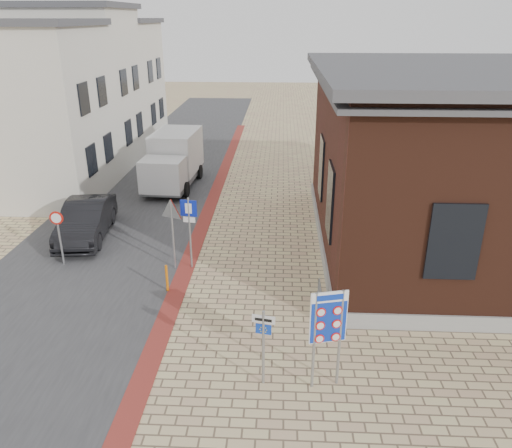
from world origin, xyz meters
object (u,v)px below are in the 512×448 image
(sedan, at_px, (86,220))
(border_sign, at_px, (328,320))
(box_truck, at_px, (173,160))
(essen_sign, at_px, (263,337))
(parking_sign, at_px, (189,221))
(bollard, at_px, (167,278))

(sedan, relative_size, border_sign, 1.76)
(sedan, xyz_separation_m, box_truck, (2.20, 6.88, 0.68))
(sedan, bearing_deg, essen_sign, -55.41)
(essen_sign, distance_m, parking_sign, 6.64)
(parking_sign, bearing_deg, bollard, -97.94)
(sedan, bearing_deg, parking_sign, -34.61)
(sedan, relative_size, bollard, 4.88)
(bollard, bearing_deg, border_sign, -41.81)
(box_truck, xyz_separation_m, border_sign, (6.80, -15.35, 0.44))
(sedan, relative_size, box_truck, 0.85)
(border_sign, xyz_separation_m, essen_sign, (-1.50, 0.00, -0.54))
(parking_sign, xyz_separation_m, bollard, (-0.51, -1.70, -1.35))
(sedan, relative_size, essen_sign, 2.24)
(sedan, xyz_separation_m, border_sign, (9.00, -8.46, 1.12))
(box_truck, relative_size, bollard, 5.74)
(border_sign, relative_size, essen_sign, 1.27)
(border_sign, bearing_deg, bollard, 124.57)
(essen_sign, height_order, parking_sign, parking_sign)
(box_truck, xyz_separation_m, parking_sign, (2.50, -9.35, 0.39))
(sedan, distance_m, bollard, 5.91)
(essen_sign, bearing_deg, sedan, 142.55)
(sedan, height_order, parking_sign, parking_sign)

